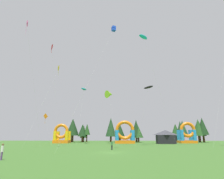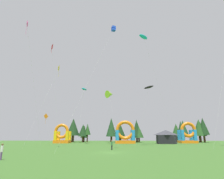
{
  "view_description": "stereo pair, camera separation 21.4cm",
  "coord_description": "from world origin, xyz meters",
  "px_view_note": "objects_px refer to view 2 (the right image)",
  "views": [
    {
      "loc": [
        1.21,
        -31.06,
        2.78
      ],
      "look_at": [
        0.0,
        8.56,
        12.44
      ],
      "focal_mm": 29.79,
      "sensor_mm": 36.0,
      "label": 1
    },
    {
      "loc": [
        1.42,
        -31.05,
        2.78
      ],
      "look_at": [
        0.0,
        8.56,
        12.44
      ],
      "focal_mm": 29.79,
      "sensor_mm": 36.0,
      "label": 2
    }
  ],
  "objects_px": {
    "kite_black_parafoil": "(149,87)",
    "kite_orange_diamond": "(46,117)",
    "inflatable_blue_arch": "(62,136)",
    "kite_blue_box": "(113,29)",
    "kite_cyan_parafoil": "(143,37)",
    "inflatable_red_slide": "(188,135)",
    "person_left_edge": "(112,144)",
    "kite_lime_delta": "(110,94)",
    "kite_teal_parafoil": "(84,89)",
    "person_midfield": "(2,150)",
    "kite_yellow_diamond": "(59,69)",
    "kite_red_diamond": "(51,48)",
    "inflatable_orange_dome": "(125,135)",
    "festival_tent": "(166,137)",
    "kite_pink_diamond": "(27,25)"
  },
  "relations": [
    {
      "from": "kite_pink_diamond",
      "to": "kite_cyan_parafoil",
      "type": "height_order",
      "value": "kite_cyan_parafoil"
    },
    {
      "from": "kite_cyan_parafoil",
      "to": "festival_tent",
      "type": "distance_m",
      "value": 31.48
    },
    {
      "from": "kite_yellow_diamond",
      "to": "kite_cyan_parafoil",
      "type": "relative_size",
      "value": 0.71
    },
    {
      "from": "kite_black_parafoil",
      "to": "kite_orange_diamond",
      "type": "relative_size",
      "value": 1.99
    },
    {
      "from": "kite_blue_box",
      "to": "kite_cyan_parafoil",
      "type": "relative_size",
      "value": 0.85
    },
    {
      "from": "kite_cyan_parafoil",
      "to": "inflatable_orange_dome",
      "type": "relative_size",
      "value": 3.88
    },
    {
      "from": "kite_blue_box",
      "to": "inflatable_orange_dome",
      "type": "height_order",
      "value": "kite_blue_box"
    },
    {
      "from": "kite_teal_parafoil",
      "to": "inflatable_red_slide",
      "type": "relative_size",
      "value": 2.46
    },
    {
      "from": "kite_black_parafoil",
      "to": "person_midfield",
      "type": "relative_size",
      "value": 9.21
    },
    {
      "from": "kite_blue_box",
      "to": "kite_yellow_diamond",
      "type": "bearing_deg",
      "value": 141.41
    },
    {
      "from": "kite_pink_diamond",
      "to": "inflatable_blue_arch",
      "type": "bearing_deg",
      "value": 89.88
    },
    {
      "from": "festival_tent",
      "to": "kite_orange_diamond",
      "type": "bearing_deg",
      "value": -166.24
    },
    {
      "from": "kite_teal_parafoil",
      "to": "kite_yellow_diamond",
      "type": "height_order",
      "value": "kite_yellow_diamond"
    },
    {
      "from": "kite_black_parafoil",
      "to": "kite_pink_diamond",
      "type": "bearing_deg",
      "value": -147.83
    },
    {
      "from": "kite_cyan_parafoil",
      "to": "inflatable_blue_arch",
      "type": "xyz_separation_m",
      "value": [
        -25.95,
        20.15,
        -25.38
      ]
    },
    {
      "from": "kite_blue_box",
      "to": "inflatable_red_slide",
      "type": "bearing_deg",
      "value": 53.07
    },
    {
      "from": "kite_orange_diamond",
      "to": "inflatable_blue_arch",
      "type": "height_order",
      "value": "kite_orange_diamond"
    },
    {
      "from": "kite_lime_delta",
      "to": "kite_orange_diamond",
      "type": "height_order",
      "value": "kite_lime_delta"
    },
    {
      "from": "kite_blue_box",
      "to": "kite_pink_diamond",
      "type": "bearing_deg",
      "value": 176.85
    },
    {
      "from": "kite_blue_box",
      "to": "kite_teal_parafoil",
      "type": "height_order",
      "value": "kite_blue_box"
    },
    {
      "from": "kite_lime_delta",
      "to": "person_left_edge",
      "type": "height_order",
      "value": "kite_lime_delta"
    },
    {
      "from": "kite_cyan_parafoil",
      "to": "person_left_edge",
      "type": "bearing_deg",
      "value": -137.16
    },
    {
      "from": "kite_lime_delta",
      "to": "person_midfield",
      "type": "bearing_deg",
      "value": -107.75
    },
    {
      "from": "kite_blue_box",
      "to": "person_left_edge",
      "type": "distance_m",
      "value": 22.66
    },
    {
      "from": "kite_orange_diamond",
      "to": "person_midfield",
      "type": "bearing_deg",
      "value": -76.47
    },
    {
      "from": "inflatable_red_slide",
      "to": "person_midfield",
      "type": "bearing_deg",
      "value": -129.93
    },
    {
      "from": "kite_orange_diamond",
      "to": "inflatable_blue_arch",
      "type": "bearing_deg",
      "value": 83.79
    },
    {
      "from": "kite_yellow_diamond",
      "to": "kite_pink_diamond",
      "type": "bearing_deg",
      "value": -111.56
    },
    {
      "from": "kite_red_diamond",
      "to": "inflatable_red_slide",
      "type": "xyz_separation_m",
      "value": [
        38.3,
        27.45,
        -19.25
      ]
    },
    {
      "from": "person_midfield",
      "to": "kite_blue_box",
      "type": "bearing_deg",
      "value": 127.56
    },
    {
      "from": "kite_black_parafoil",
      "to": "kite_blue_box",
      "type": "bearing_deg",
      "value": -117.27
    },
    {
      "from": "kite_lime_delta",
      "to": "kite_cyan_parafoil",
      "type": "height_order",
      "value": "kite_cyan_parafoil"
    },
    {
      "from": "kite_orange_diamond",
      "to": "inflatable_orange_dome",
      "type": "distance_m",
      "value": 25.59
    },
    {
      "from": "kite_pink_diamond",
      "to": "kite_red_diamond",
      "type": "relative_size",
      "value": 1.16
    },
    {
      "from": "kite_cyan_parafoil",
      "to": "person_midfield",
      "type": "xyz_separation_m",
      "value": [
        -20.02,
        -22.56,
        -26.63
      ]
    },
    {
      "from": "inflatable_red_slide",
      "to": "kite_teal_parafoil",
      "type": "bearing_deg",
      "value": -163.82
    },
    {
      "from": "kite_teal_parafoil",
      "to": "person_midfield",
      "type": "height_order",
      "value": "kite_teal_parafoil"
    },
    {
      "from": "person_midfield",
      "to": "inflatable_red_slide",
      "type": "relative_size",
      "value": 0.26
    },
    {
      "from": "kite_yellow_diamond",
      "to": "kite_cyan_parafoil",
      "type": "xyz_separation_m",
      "value": [
        21.9,
        -0.45,
        8.46
      ]
    },
    {
      "from": "kite_lime_delta",
      "to": "kite_blue_box",
      "type": "bearing_deg",
      "value": -85.54
    },
    {
      "from": "kite_black_parafoil",
      "to": "person_left_edge",
      "type": "height_order",
      "value": "kite_black_parafoil"
    },
    {
      "from": "inflatable_red_slide",
      "to": "inflatable_blue_arch",
      "type": "relative_size",
      "value": 1.09
    },
    {
      "from": "inflatable_blue_arch",
      "to": "inflatable_orange_dome",
      "type": "bearing_deg",
      "value": -4.84
    },
    {
      "from": "kite_blue_box",
      "to": "kite_black_parafoil",
      "type": "distance_m",
      "value": 22.24
    },
    {
      "from": "kite_lime_delta",
      "to": "kite_yellow_diamond",
      "type": "relative_size",
      "value": 0.8
    },
    {
      "from": "kite_yellow_diamond",
      "to": "inflatable_orange_dome",
      "type": "bearing_deg",
      "value": 45.93
    },
    {
      "from": "kite_lime_delta",
      "to": "kite_orange_diamond",
      "type": "xyz_separation_m",
      "value": [
        -18.01,
        -3.25,
        -7.03
      ]
    },
    {
      "from": "kite_blue_box",
      "to": "inflatable_red_slide",
      "type": "distance_m",
      "value": 45.23
    },
    {
      "from": "kite_orange_diamond",
      "to": "person_left_edge",
      "type": "relative_size",
      "value": 4.88
    },
    {
      "from": "festival_tent",
      "to": "kite_cyan_parafoil",
      "type": "bearing_deg",
      "value": -116.44
    }
  ]
}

